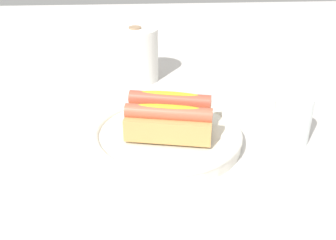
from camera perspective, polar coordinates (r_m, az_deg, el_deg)
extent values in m
plane|color=beige|center=(0.76, -0.17, -2.63)|extent=(2.40, 2.40, 0.00)
cylinder|color=silver|center=(0.74, 0.00, -2.56)|extent=(0.27, 0.27, 0.02)
torus|color=silver|center=(0.73, 0.00, -1.79)|extent=(0.27, 0.27, 0.01)
cube|color=tan|center=(0.70, -0.27, -1.05)|extent=(0.16, 0.08, 0.04)
cylinder|color=#BC563D|center=(0.69, -0.27, 0.98)|extent=(0.15, 0.06, 0.03)
ellipsoid|color=gold|center=(0.68, -0.27, 1.86)|extent=(0.11, 0.03, 0.01)
cube|color=#DBB270|center=(0.75, 0.25, 0.98)|extent=(0.16, 0.08, 0.04)
cylinder|color=#B24C38|center=(0.73, 0.25, 2.92)|extent=(0.15, 0.06, 0.03)
ellipsoid|color=gold|center=(0.73, 0.26, 3.75)|extent=(0.11, 0.04, 0.01)
cylinder|color=white|center=(0.77, 17.22, 0.14)|extent=(0.07, 0.07, 0.09)
cylinder|color=silver|center=(0.77, 17.09, -0.72)|extent=(0.06, 0.06, 0.06)
cylinder|color=white|center=(1.01, -4.57, 9.27)|extent=(0.11, 0.11, 0.13)
cylinder|color=#997A5B|center=(0.99, -4.72, 12.94)|extent=(0.03, 0.03, 0.00)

